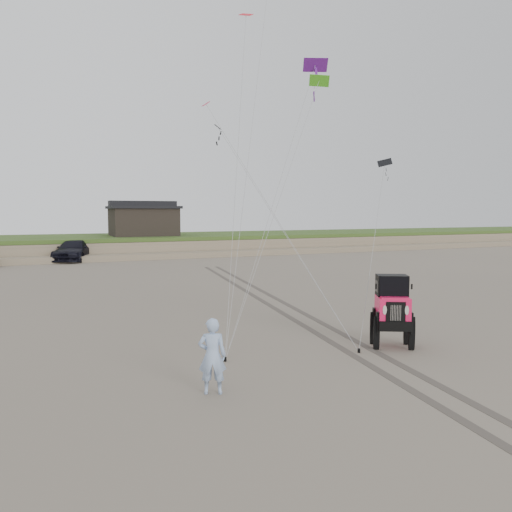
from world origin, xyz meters
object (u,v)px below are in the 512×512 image
at_px(truck_c, 74,250).
at_px(man, 212,356).
at_px(jeep, 392,319).
at_px(cabin, 143,220).

distance_m(truck_c, man, 33.35).
distance_m(truck_c, jeep, 32.59).
xyz_separation_m(cabin, man, (-6.12, -38.41, -2.39)).
distance_m(cabin, truck_c, 8.75).
bearing_deg(man, cabin, -77.92).
distance_m(cabin, man, 38.96).
xyz_separation_m(jeep, man, (-6.12, -1.45, -0.01)).
relative_size(cabin, truck_c, 1.09).
relative_size(cabin, man, 3.76).
bearing_deg(man, truck_c, -67.83).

